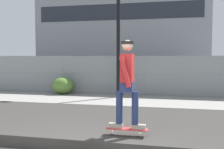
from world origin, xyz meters
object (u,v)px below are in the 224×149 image
at_px(skateboard, 127,129).
at_px(street_lamp, 118,7).
at_px(parked_car_near, 67,72).
at_px(shrub_left, 63,85).
at_px(skater, 127,79).
at_px(parked_car_mid, 162,73).

height_order(skateboard, street_lamp, street_lamp).
bearing_deg(parked_car_near, shrub_left, -70.91).
bearing_deg(skater, street_lamp, 102.67).
xyz_separation_m(skateboard, skater, (0.00, 0.00, 0.98)).
relative_size(skateboard, street_lamp, 0.13).
height_order(street_lamp, parked_car_near, street_lamp).
distance_m(skateboard, street_lamp, 7.56).
xyz_separation_m(street_lamp, parked_car_near, (-4.12, 4.12, -3.16)).
bearing_deg(skateboard, shrub_left, 121.90).
distance_m(skateboard, skater, 0.98).
bearing_deg(parked_car_mid, street_lamp, -112.81).
xyz_separation_m(skater, parked_car_near, (-5.57, 10.61, -0.53)).
height_order(skateboard, skater, skater).
relative_size(skater, parked_car_near, 0.37).
height_order(skateboard, shrub_left, shrub_left).
xyz_separation_m(skater, street_lamp, (-1.46, 6.49, 2.63)).
relative_size(skateboard, shrub_left, 0.75).
relative_size(parked_car_near, shrub_left, 4.28).
xyz_separation_m(skater, parked_car_mid, (0.33, 10.75, -0.53)).
distance_m(skater, parked_car_near, 12.00).
bearing_deg(parked_car_near, skater, -62.28).
bearing_deg(skater, parked_car_mid, 88.22).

